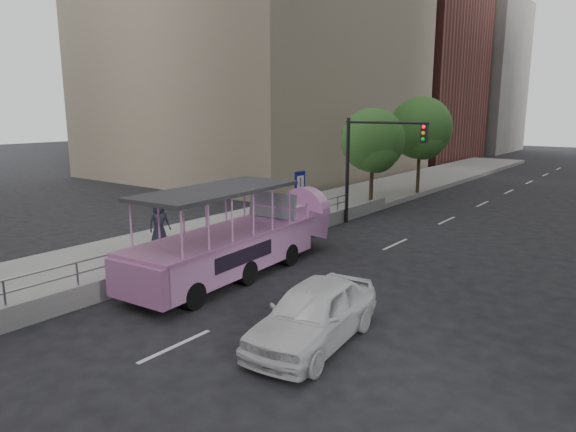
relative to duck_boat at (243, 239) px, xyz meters
The scene contains 13 objects.
ground 3.94m from the duck_boat, 63.75° to the right, with size 160.00×160.00×0.00m, color black.
sidewalk 7.84m from the duck_boat, 121.66° to the left, with size 5.50×80.00×0.30m, color gray.
kerb_wall 2.11m from the duck_boat, 136.52° to the right, with size 0.24×30.00×0.36m, color #9C9C97.
guardrail 2.00m from the duck_boat, 136.52° to the right, with size 0.07×22.00×0.71m.
duck_boat is the anchor object (origin of this frame).
car 6.14m from the duck_boat, 31.75° to the right, with size 1.81×4.48×1.53m, color silver.
pedestrian_far 4.33m from the duck_boat, behind, with size 0.88×0.57×1.79m, color #202430.
parking_sign 5.31m from the duck_boat, 103.61° to the left, with size 0.11×0.67×2.97m.
traffic_signal 9.42m from the duck_boat, 90.24° to the left, with size 4.20×0.32×5.20m.
street_tree_near 12.93m from the duck_boat, 97.43° to the left, with size 3.52×3.52×5.72m.
street_tree_far 18.87m from the duck_boat, 94.43° to the left, with size 3.97×3.97×6.45m.
midrise_brick 48.97m from the duck_boat, 110.11° to the left, with size 18.00×16.00×26.00m, color brown.
midrise_stone_b 62.92m from the duck_boat, 103.30° to the left, with size 16.00×14.00×20.00m, color gray.
Camera 1 is at (10.07, -9.47, 5.56)m, focal length 32.00 mm.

